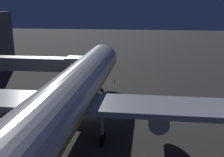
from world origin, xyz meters
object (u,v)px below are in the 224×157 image
(jet_bridge, at_px, (32,64))
(traffic_cone_nose_port, at_px, (114,81))
(traffic_cone_nose_starboard, at_px, (95,80))
(airliner_at_gate, at_px, (68,98))

(jet_bridge, height_order, traffic_cone_nose_port, jet_bridge)
(jet_bridge, relative_size, traffic_cone_nose_port, 43.06)
(jet_bridge, distance_m, traffic_cone_nose_port, 18.59)
(traffic_cone_nose_port, relative_size, traffic_cone_nose_starboard, 1.00)
(traffic_cone_nose_port, bearing_deg, traffic_cone_nose_starboard, 0.00)
(traffic_cone_nose_port, bearing_deg, jet_bridge, 33.37)
(jet_bridge, distance_m, traffic_cone_nose_starboard, 15.32)
(jet_bridge, bearing_deg, airliner_at_gate, 124.25)
(airliner_at_gate, distance_m, traffic_cone_nose_port, 28.88)
(jet_bridge, bearing_deg, traffic_cone_nose_port, -146.63)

